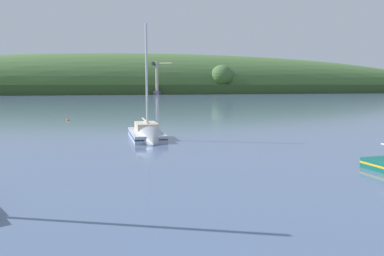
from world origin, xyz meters
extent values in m
cube|color=#314A21|center=(-6.35, 214.22, 2.52)|extent=(513.24, 72.85, 5.04)
ellipsoid|color=#476B38|center=(13.32, 230.46, 0.00)|extent=(411.83, 78.68, 46.15)
sphere|color=#476B38|center=(48.73, 210.32, 9.50)|extent=(12.74, 12.74, 12.74)
cube|color=#4C4C51|center=(11.68, 193.22, 1.00)|extent=(4.32, 4.32, 2.00)
cylinder|color=#BCB293|center=(11.68, 193.22, 9.25)|extent=(1.45, 1.45, 14.50)
cylinder|color=#BCB293|center=(14.85, 191.52, 15.34)|extent=(8.31, 4.95, 0.80)
cube|color=#333338|center=(10.25, 193.98, 15.34)|extent=(2.23, 2.47, 1.74)
cube|color=#ADB2BC|center=(1.05, 43.17, 0.11)|extent=(3.87, 8.47, 1.30)
cone|color=#ADB2BC|center=(1.42, 39.07, 0.11)|extent=(3.20, 2.32, 3.03)
cube|color=navy|center=(1.05, 43.17, 0.42)|extent=(3.90, 8.47, 0.15)
cube|color=#BCB299|center=(1.07, 42.96, 1.22)|extent=(2.46, 3.87, 0.93)
cylinder|color=silver|center=(1.14, 42.14, 6.23)|extent=(0.22, 0.22, 10.93)
cylinder|color=silver|center=(0.95, 44.29, 1.84)|extent=(0.56, 4.31, 0.18)
sphere|color=#EA5B19|center=(-10.36, 64.28, 0.00)|extent=(0.50, 0.50, 0.50)
cylinder|color=black|center=(-10.36, 64.28, 0.29)|extent=(0.04, 0.04, 0.08)
camera|label=1|loc=(-0.26, 3.40, 5.80)|focal=35.42mm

